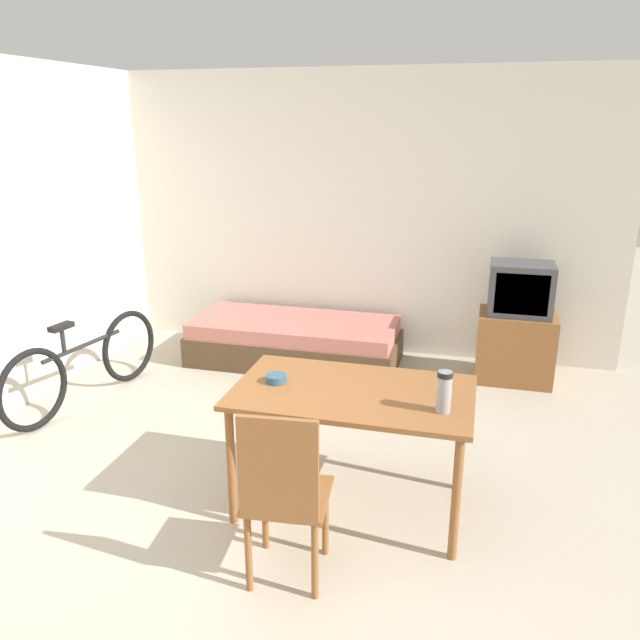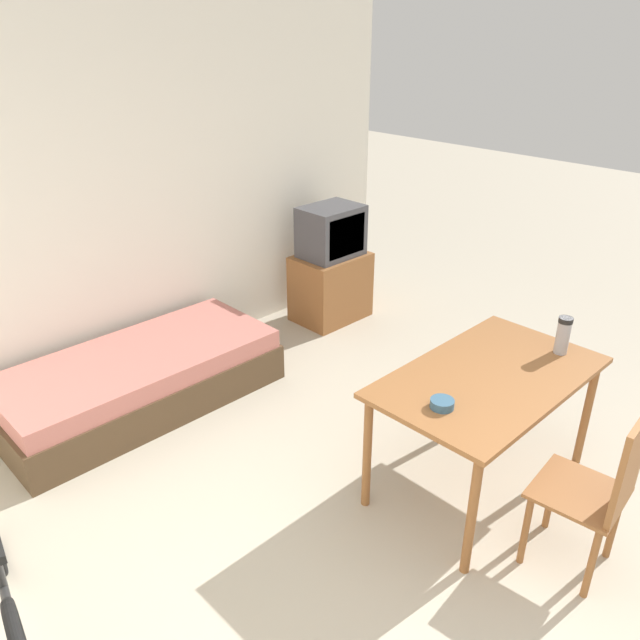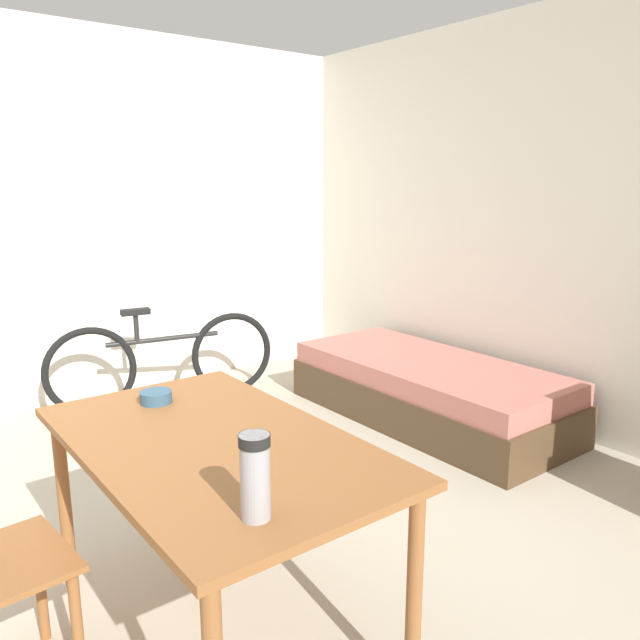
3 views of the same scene
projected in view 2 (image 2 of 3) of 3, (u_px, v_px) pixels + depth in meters
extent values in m
plane|color=#B2A893|center=(542.00, 640.00, 2.84)|extent=(20.00, 20.00, 0.00)
cube|color=silver|center=(120.00, 201.00, 4.54)|extent=(5.34, 0.06, 2.70)
cube|color=#4C3823|center=(142.00, 387.00, 4.52)|extent=(1.98, 0.88, 0.28)
cube|color=#B76B60|center=(138.00, 362.00, 4.43)|extent=(1.92, 0.85, 0.14)
cube|color=brown|center=(331.00, 287.00, 5.77)|extent=(0.66, 0.48, 0.62)
cube|color=#424247|center=(331.00, 231.00, 5.53)|extent=(0.53, 0.40, 0.45)
cube|color=black|center=(347.00, 236.00, 5.41)|extent=(0.44, 0.01, 0.35)
cube|color=brown|center=(490.00, 377.00, 3.49)|extent=(1.37, 0.80, 0.03)
cylinder|color=brown|center=(472.00, 516.00, 3.04)|extent=(0.05, 0.05, 0.73)
cylinder|color=brown|center=(586.00, 414.00, 3.83)|extent=(0.05, 0.05, 0.73)
cylinder|color=brown|center=(367.00, 453.00, 3.48)|extent=(0.05, 0.05, 0.73)
cylinder|color=brown|center=(489.00, 373.00, 4.27)|extent=(0.05, 0.05, 0.73)
cube|color=brown|center=(578.00, 492.00, 3.08)|extent=(0.45, 0.45, 0.02)
cube|color=brown|center=(631.00, 465.00, 2.85)|extent=(0.38, 0.07, 0.52)
cylinder|color=brown|center=(551.00, 495.00, 3.39)|extent=(0.04, 0.04, 0.44)
cylinder|color=brown|center=(526.00, 530.00, 3.16)|extent=(0.04, 0.04, 0.44)
cylinder|color=brown|center=(614.00, 524.00, 3.19)|extent=(0.04, 0.04, 0.44)
cylinder|color=brown|center=(592.00, 563.00, 2.97)|extent=(0.04, 0.04, 0.44)
cylinder|color=#99999E|center=(563.00, 335.00, 3.66)|extent=(0.08, 0.08, 0.23)
cylinder|color=black|center=(566.00, 320.00, 3.62)|extent=(0.08, 0.08, 0.03)
cylinder|color=#335670|center=(442.00, 404.00, 3.18)|extent=(0.12, 0.12, 0.05)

